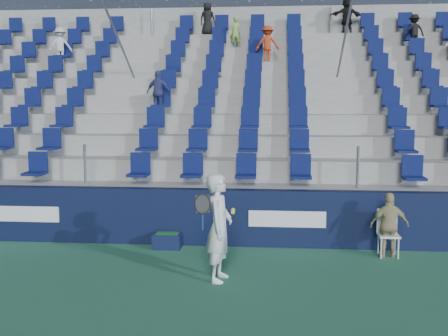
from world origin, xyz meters
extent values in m
plane|color=#2E6B4D|center=(0.00, 0.00, 0.00)|extent=(70.00, 70.00, 0.00)
cube|color=#0E1533|center=(0.00, 3.15, 0.60)|extent=(24.00, 0.30, 1.20)
cube|color=white|center=(1.50, 2.99, 0.62)|extent=(1.60, 0.02, 0.34)
cube|color=#A8A8A3|center=(0.00, 3.72, 0.60)|extent=(24.00, 0.85, 1.20)
cube|color=#A8A8A3|center=(0.00, 4.57, 0.85)|extent=(24.00, 0.85, 1.70)
cube|color=#A8A8A3|center=(0.00, 5.42, 1.10)|extent=(24.00, 0.85, 2.20)
cube|color=#A8A8A3|center=(0.00, 6.28, 1.35)|extent=(24.00, 0.85, 2.70)
cube|color=#A8A8A3|center=(0.00, 7.12, 1.60)|extent=(24.00, 0.85, 3.20)
cube|color=#A8A8A3|center=(0.00, 7.97, 1.85)|extent=(24.00, 0.85, 3.70)
cube|color=#A8A8A3|center=(0.00, 8.82, 2.10)|extent=(24.00, 0.85, 4.20)
cube|color=#A8A8A3|center=(0.00, 9.68, 2.35)|extent=(24.00, 0.85, 4.70)
cube|color=#A8A8A3|center=(0.00, 10.52, 2.60)|extent=(24.00, 0.85, 5.20)
cube|color=#A8A8A3|center=(0.00, 11.20, 3.10)|extent=(24.00, 0.50, 6.20)
cube|color=#0C164B|center=(0.00, 3.72, 1.55)|extent=(16.05, 0.50, 0.70)
cube|color=#0C164B|center=(0.00, 4.57, 2.05)|extent=(16.05, 0.50, 0.70)
cube|color=#0C164B|center=(0.00, 5.42, 2.55)|extent=(16.05, 0.50, 0.70)
cube|color=#0C164B|center=(0.00, 6.28, 3.05)|extent=(16.05, 0.50, 0.70)
cube|color=#0C164B|center=(0.00, 7.12, 3.55)|extent=(16.05, 0.50, 0.70)
cube|color=#0C164B|center=(0.00, 7.97, 4.05)|extent=(16.05, 0.50, 0.70)
cube|color=#0C164B|center=(0.00, 8.82, 4.55)|extent=(16.05, 0.50, 0.70)
cube|color=#0C164B|center=(0.00, 9.68, 5.05)|extent=(16.05, 0.50, 0.70)
cube|color=#0C164B|center=(0.00, 10.52, 5.55)|extent=(16.05, 0.50, 0.70)
cylinder|color=gray|center=(-3.00, 7.12, 4.35)|extent=(0.06, 7.68, 4.55)
cylinder|color=gray|center=(3.00, 7.12, 4.35)|extent=(0.06, 7.68, 4.55)
imported|color=silver|center=(-5.49, 8.77, 4.76)|extent=(0.80, 0.58, 1.11)
imported|color=black|center=(3.51, 10.47, 5.78)|extent=(1.13, 0.58, 1.17)
imported|color=#BF3819|center=(0.97, 8.77, 4.75)|extent=(0.72, 0.43, 1.09)
imported|color=black|center=(5.46, 9.62, 5.19)|extent=(0.69, 0.46, 0.99)
imported|color=#39407E|center=(-1.85, 6.23, 3.28)|extent=(0.72, 0.41, 1.15)
imported|color=black|center=(-1.06, 10.47, 5.75)|extent=(0.59, 0.45, 1.09)
imported|color=#84AD45|center=(-0.08, 9.62, 5.20)|extent=(0.42, 0.34, 1.00)
imported|color=white|center=(0.30, 0.80, 0.92)|extent=(0.52, 0.72, 1.85)
cylinder|color=navy|center=(0.05, 0.55, 1.08)|extent=(0.03, 0.03, 0.28)
torus|color=black|center=(0.05, 0.55, 1.38)|extent=(0.30, 0.17, 0.28)
plane|color=#262626|center=(0.05, 0.55, 1.38)|extent=(0.30, 0.16, 0.29)
sphere|color=yellow|center=(0.55, 0.60, 1.23)|extent=(0.07, 0.07, 0.07)
sphere|color=yellow|center=(0.55, 0.66, 1.26)|extent=(0.07, 0.07, 0.07)
cube|color=white|center=(3.48, 2.55, 0.42)|extent=(0.41, 0.41, 0.04)
cube|color=white|center=(3.48, 2.74, 0.67)|extent=(0.40, 0.04, 0.50)
cylinder|color=white|center=(3.32, 2.39, 0.20)|extent=(0.03, 0.03, 0.40)
cylinder|color=white|center=(3.65, 2.39, 0.20)|extent=(0.03, 0.03, 0.40)
cylinder|color=white|center=(3.32, 2.71, 0.20)|extent=(0.03, 0.03, 0.40)
cylinder|color=white|center=(3.65, 2.71, 0.20)|extent=(0.03, 0.03, 0.40)
imported|color=tan|center=(3.48, 2.50, 0.65)|extent=(0.78, 0.37, 1.29)
cube|color=#0F1837|center=(-0.98, 2.75, 0.16)|extent=(0.58, 0.38, 0.31)
cube|color=#1E662D|center=(-0.98, 2.75, 0.23)|extent=(0.47, 0.28, 0.19)
camera|label=1|loc=(1.25, -8.51, 3.10)|focal=45.00mm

